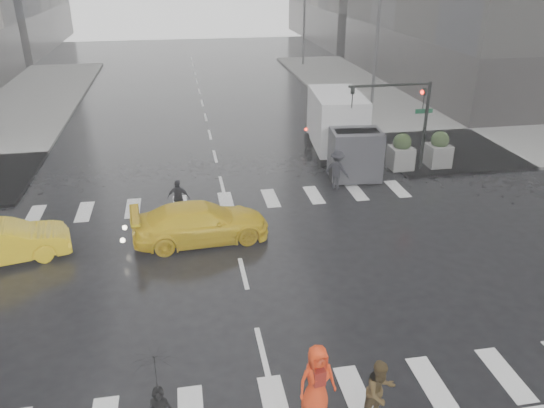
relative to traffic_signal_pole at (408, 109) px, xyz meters
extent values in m
plane|color=black|center=(-9.01, -8.01, -3.22)|extent=(120.00, 120.00, 0.00)
cube|color=slate|center=(10.49, 9.49, -3.14)|extent=(35.00, 35.00, 0.15)
cube|color=#2E2B29|center=(19.99, 18.99, -1.02)|extent=(26.05, 26.05, 4.40)
cube|color=#2E2B29|center=(19.99, 47.99, -1.02)|extent=(26.05, 26.05, 4.40)
cylinder|color=black|center=(0.99, -0.01, -0.97)|extent=(0.16, 0.16, 4.50)
cylinder|color=black|center=(-1.01, -0.01, 1.18)|extent=(4.00, 0.12, 0.12)
imported|color=black|center=(0.74, -0.01, 0.48)|extent=(0.16, 0.20, 1.00)
imported|color=black|center=(-2.81, -0.01, 0.68)|extent=(0.16, 0.20, 1.00)
sphere|color=#FF190C|center=(0.64, -0.01, 0.78)|extent=(0.20, 0.20, 0.20)
cube|color=#0B522B|center=(0.99, 0.29, -0.22)|extent=(0.90, 0.03, 0.22)
cylinder|color=#59595B|center=(1.99, 9.99, 1.28)|extent=(0.20, 0.20, 9.00)
cylinder|color=#59595B|center=(1.99, 29.99, 1.28)|extent=(0.20, 0.20, 9.00)
cube|color=slate|center=(-2.01, 0.19, -2.52)|extent=(1.10, 1.10, 1.10)
sphere|color=black|center=(-2.01, 0.19, -1.72)|extent=(0.90, 0.90, 0.90)
cube|color=slate|center=(-0.01, 0.19, -2.52)|extent=(1.10, 1.10, 1.10)
sphere|color=black|center=(-0.01, 0.19, -1.72)|extent=(0.90, 0.90, 0.90)
cube|color=slate|center=(1.99, 0.19, -2.52)|extent=(1.10, 1.10, 1.10)
sphere|color=black|center=(1.99, 0.19, -1.72)|extent=(0.90, 0.90, 0.90)
imported|color=black|center=(-11.63, -14.59, -1.23)|extent=(1.15, 1.16, 0.88)
imported|color=#443318|center=(-6.77, -14.81, -2.39)|extent=(0.96, 0.85, 1.66)
imported|color=red|center=(-8.10, -14.29, -2.29)|extent=(0.98, 0.72, 1.85)
cube|color=maroon|center=(-8.10, -14.47, -2.07)|extent=(0.30, 0.20, 0.40)
imported|color=black|center=(-11.03, -3.01, -2.43)|extent=(1.03, 0.78, 1.57)
imported|color=black|center=(-3.80, -1.45, -2.29)|extent=(1.32, 1.31, 1.86)
imported|color=yellow|center=(-17.15, -5.69, -2.49)|extent=(4.63, 2.49, 1.45)
imported|color=yellow|center=(-10.25, -5.38, -2.48)|extent=(4.64, 2.44, 1.47)
cube|color=silver|center=(-2.64, 2.75, -1.14)|extent=(2.44, 4.67, 2.74)
cube|color=#323238|center=(-2.64, -0.50, -1.95)|extent=(2.33, 1.83, 2.33)
cube|color=black|center=(-2.64, -0.50, -1.24)|extent=(2.03, 0.91, 0.91)
cylinder|color=black|center=(-3.71, -0.70, -2.76)|extent=(0.28, 0.91, 0.91)
cylinder|color=black|center=(-1.58, -0.70, -2.76)|extent=(0.28, 0.91, 0.91)
cylinder|color=black|center=(-3.71, 1.53, -2.76)|extent=(0.28, 0.91, 0.91)
cylinder|color=black|center=(-1.58, 1.53, -2.76)|extent=(0.28, 0.91, 0.91)
cylinder|color=black|center=(-3.71, 4.37, -2.76)|extent=(0.28, 0.91, 0.91)
cylinder|color=black|center=(-1.58, 4.37, -2.76)|extent=(0.28, 0.91, 0.91)
camera|label=1|loc=(-10.76, -23.30, 6.45)|focal=35.00mm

